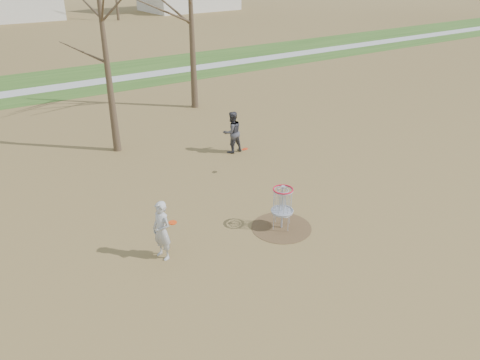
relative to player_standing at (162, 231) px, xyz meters
The scene contains 9 objects.
ground 3.71m from the player_standing, ahead, with size 160.00×160.00×0.00m, color brown.
green_band 20.78m from the player_standing, 80.09° to the left, with size 160.00×8.00×0.01m, color #2D5119.
footpath 19.79m from the player_standing, 79.59° to the left, with size 160.00×1.50×0.01m, color #9E9E99.
dirt_circle 3.71m from the player_standing, ahead, with size 1.80×1.80×0.01m, color #47331E.
player_standing is the anchor object (origin of this frame).
player_throwing 7.54m from the player_standing, 43.60° to the left, with size 0.83×0.65×1.71m, color #3B3A40.
disc_grounded 4.15m from the player_standing, ahead, with size 0.22×0.22×0.02m, color white.
discs_in_play 3.05m from the player_standing, 31.44° to the left, with size 4.66×3.49×0.11m.
disc_golf_basket 3.62m from the player_standing, ahead, with size 0.64×0.64×1.35m.
Camera 1 is at (-7.53, -9.29, 7.45)m, focal length 35.00 mm.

